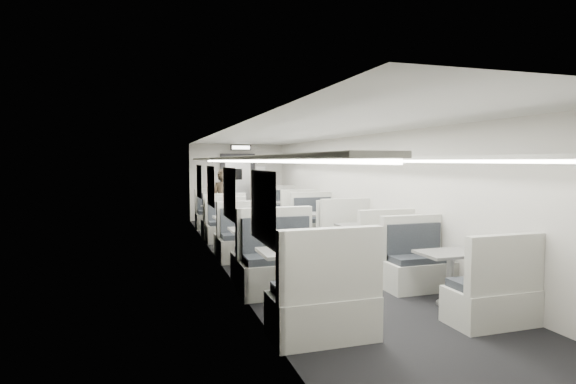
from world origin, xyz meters
TOP-DOWN VIEW (x-y plane):
  - room at (0.00, 0.00)m, footprint 3.24×12.24m
  - booth_left_a at (-1.00, 3.44)m, footprint 1.01×2.06m
  - booth_left_b at (-1.00, 1.41)m, footprint 0.95×1.94m
  - booth_left_c at (-1.00, -0.70)m, footprint 1.02×2.07m
  - booth_left_d at (-1.00, -2.99)m, footprint 1.11×2.26m
  - booth_right_a at (1.00, 3.68)m, footprint 1.05×2.13m
  - booth_right_b at (1.00, 0.93)m, footprint 1.04×2.11m
  - booth_right_c at (1.00, -0.70)m, footprint 1.00×2.02m
  - booth_right_d at (1.00, -3.29)m, footprint 0.99×2.00m
  - passenger at (-0.90, 3.21)m, footprint 0.70×0.57m
  - window_a at (-1.49, 3.40)m, footprint 0.02×1.18m
  - window_b at (-1.49, 1.20)m, footprint 0.02×1.18m
  - window_c at (-1.49, -1.00)m, footprint 0.02×1.18m
  - window_d at (-1.49, -3.20)m, footprint 0.02×1.18m
  - luggage_rack_left at (-1.24, -0.30)m, footprint 0.46×10.40m
  - luggage_rack_right at (1.24, -0.30)m, footprint 0.46×10.40m
  - vestibule_door at (0.00, 5.93)m, footprint 1.10×0.13m
  - exit_sign at (0.00, 5.44)m, footprint 0.62×0.12m
  - wall_notice at (0.75, 5.92)m, footprint 0.32×0.02m

SIDE VIEW (x-z plane):
  - booth_left_b at x=-1.00m, z-range -0.17..0.86m
  - booth_right_d at x=1.00m, z-range -0.18..0.89m
  - booth_right_c at x=1.00m, z-range -0.18..0.90m
  - booth_left_a at x=-1.00m, z-range -0.18..0.92m
  - booth_left_c at x=-1.00m, z-range -0.18..0.92m
  - booth_right_b at x=1.00m, z-range -0.19..0.94m
  - booth_right_a at x=1.00m, z-range -0.19..0.95m
  - booth_left_d at x=-1.00m, z-range -0.20..1.01m
  - passenger at x=-0.90m, z-range 0.00..1.67m
  - vestibule_door at x=0.00m, z-range -0.01..2.09m
  - room at x=0.00m, z-range -0.12..2.52m
  - window_a at x=-1.49m, z-range 0.93..1.77m
  - window_b at x=-1.49m, z-range 0.93..1.77m
  - window_c at x=-1.49m, z-range 0.93..1.77m
  - window_d at x=-1.49m, z-range 0.93..1.77m
  - wall_notice at x=0.75m, z-range 1.30..1.70m
  - luggage_rack_left at x=-1.24m, z-range 1.87..1.96m
  - luggage_rack_right at x=1.24m, z-range 1.87..1.96m
  - exit_sign at x=0.00m, z-range 2.20..2.36m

